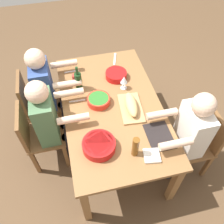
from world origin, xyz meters
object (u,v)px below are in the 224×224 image
object	(u,v)px
beer_bottle	(135,147)
wine_glass	(124,80)
diner_far_center	(50,119)
serving_bowl_pasta	(99,145)
serving_bowl_greens	(99,100)
diner_near_left	(188,133)
diner_far_right	(47,87)
bread_loaf	(131,105)
wine_bottle	(78,81)
chair_near_left	(199,141)
cutting_board	(131,108)
napkin_stack	(152,156)
cup_far_right	(75,78)
chair_far_right	(36,102)
serving_bowl_salad	(116,75)
chair_far_center	(37,134)
dining_table	(112,110)

from	to	relation	value
beer_bottle	wine_glass	bearing A→B (deg)	-8.38
diner_far_center	serving_bowl_pasta	xyz separation A→B (m)	(-0.47, -0.41, 0.09)
serving_bowl_greens	beer_bottle	world-z (taller)	beer_bottle
diner_near_left	diner_far_right	size ratio (longest dim) A/B	1.00
bread_loaf	wine_bottle	xyz separation A→B (m)	(0.42, 0.47, 0.04)
chair_near_left	wine_glass	bearing A→B (deg)	42.82
cutting_board	serving_bowl_pasta	bearing A→B (deg)	132.91
wine_bottle	napkin_stack	size ratio (longest dim) A/B	2.07
diner_far_right	wine_bottle	xyz separation A→B (m)	(-0.15, -0.35, 0.15)
cutting_board	cup_far_right	world-z (taller)	cup_far_right
wine_bottle	serving_bowl_pasta	bearing A→B (deg)	-175.62
diner_near_left	chair_far_right	size ratio (longest dim) A/B	1.41
diner_near_left	serving_bowl_greens	world-z (taller)	diner_near_left
diner_far_center	beer_bottle	size ratio (longest dim) A/B	5.45
chair_far_right	napkin_stack	world-z (taller)	chair_far_right
serving_bowl_salad	wine_glass	world-z (taller)	wine_glass
serving_bowl_salad	napkin_stack	distance (m)	1.06
diner_far_center	beer_bottle	bearing A→B (deg)	-130.38
cutting_board	napkin_stack	xyz separation A→B (m)	(-0.57, -0.02, 0.00)
bread_loaf	napkin_stack	xyz separation A→B (m)	(-0.57, -0.02, -0.05)
chair_far_right	wine_bottle	world-z (taller)	wine_bottle
chair_far_center	wine_bottle	size ratio (longest dim) A/B	2.93
wine_bottle	beer_bottle	bearing A→B (deg)	-159.04
serving_bowl_salad	bread_loaf	bearing A→B (deg)	-176.08
diner_far_right	cutting_board	xyz separation A→B (m)	(-0.57, -0.82, 0.05)
wine_glass	chair_far_right	bearing A→B (deg)	75.51
napkin_stack	chair_far_right	bearing A→B (deg)	42.01
chair_near_left	cup_far_right	xyz separation A→B (m)	(0.93, 1.14, 0.30)
dining_table	serving_bowl_greens	world-z (taller)	serving_bowl_greens
napkin_stack	diner_far_right	bearing A→B (deg)	36.46
wine_bottle	napkin_stack	bearing A→B (deg)	-153.56
wine_glass	dining_table	bearing A→B (deg)	139.78
diner_far_center	chair_far_right	size ratio (longest dim) A/B	1.41
chair_far_center	diner_far_center	distance (m)	0.28
diner_far_center	chair_far_center	bearing A→B (deg)	90.00
dining_table	chair_far_right	bearing A→B (deg)	59.98
chair_far_center	cutting_board	bearing A→B (deg)	-95.24
diner_far_center	bread_loaf	distance (m)	0.83
cutting_board	napkin_stack	bearing A→B (deg)	-177.71
diner_far_center	dining_table	bearing A→B (deg)	-90.00
serving_bowl_pasta	cup_far_right	world-z (taller)	serving_bowl_pasta
wine_glass	chair_far_center	bearing A→B (deg)	102.11
wine_glass	serving_bowl_pasta	bearing A→B (deg)	148.97
chair_far_center	diner_far_center	size ratio (longest dim) A/B	0.71
serving_bowl_salad	beer_bottle	bearing A→B (deg)	175.39
serving_bowl_salad	cutting_board	size ratio (longest dim) A/B	0.60
napkin_stack	diner_far_center	bearing A→B (deg)	51.81
diner_far_right	wine_glass	xyz separation A→B (m)	(-0.26, -0.82, 0.16)
wine_bottle	beer_bottle	xyz separation A→B (m)	(-0.92, -0.35, 0.00)
cutting_board	bread_loaf	size ratio (longest dim) A/B	1.25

